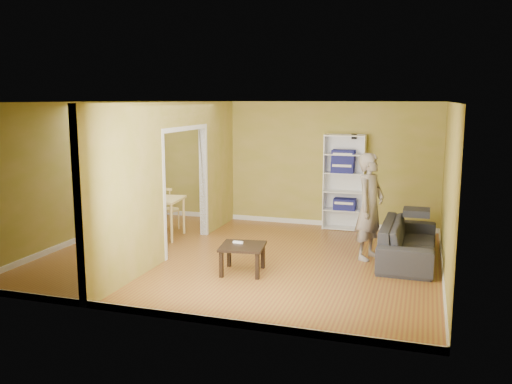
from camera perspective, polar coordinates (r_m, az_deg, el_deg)
room_shell at (r=8.98m, az=-1.60°, el=1.12°), size 6.50×6.50×6.50m
partition at (r=9.43m, az=-8.51°, el=1.44°), size 0.22×5.50×2.60m
wall_speaker at (r=11.19m, az=10.30°, el=5.77°), size 0.10×0.10×0.10m
sofa at (r=9.36m, az=15.77°, el=-4.41°), size 2.21×0.98×0.84m
person at (r=9.14m, az=11.94°, el=-0.57°), size 0.92×0.82×2.09m
bookshelf at (r=11.22m, az=9.30°, el=1.05°), size 0.82×0.36×1.95m
paper_box_navy_a at (r=11.25m, az=9.33°, el=-1.25°), size 0.44×0.29×0.23m
paper_box_navy_b at (r=11.14m, az=9.12°, el=2.62°), size 0.45×0.29×0.23m
paper_box_navy_c at (r=11.11m, az=9.20°, el=3.82°), size 0.45×0.30×0.23m
coffee_table at (r=8.36m, az=-1.42°, el=-6.06°), size 0.66×0.66×0.44m
game_controller at (r=8.45m, az=-1.90°, el=-5.30°), size 0.16×0.04×0.03m
dining_table at (r=10.66m, az=-11.14°, el=-1.02°), size 1.23×0.82×0.77m
chair_left at (r=11.12m, az=-14.44°, el=-1.91°), size 0.47×0.47×0.91m
chair_near at (r=10.17m, az=-12.63°, el=-2.64°), size 0.58×0.58×1.01m
chair_far at (r=11.16m, az=-9.15°, el=-1.72°), size 0.42×0.42×0.90m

